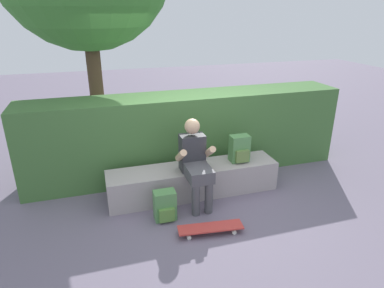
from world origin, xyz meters
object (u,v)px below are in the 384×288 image
at_px(bench_main, 193,180).
at_px(backpack_on_bench, 240,149).
at_px(backpack_on_ground, 165,206).
at_px(skateboard_near_person, 210,228).
at_px(person_skater, 195,161).

xyz_separation_m(bench_main, backpack_on_bench, (0.71, -0.01, 0.41)).
distance_m(backpack_on_bench, backpack_on_ground, 1.42).
distance_m(skateboard_near_person, backpack_on_bench, 1.37).
bearing_deg(backpack_on_ground, person_skater, 30.58).
distance_m(person_skater, skateboard_near_person, 0.94).
bearing_deg(person_skater, backpack_on_ground, -149.42).
distance_m(bench_main, skateboard_near_person, 0.99).
xyz_separation_m(skateboard_near_person, backpack_on_ground, (-0.46, 0.45, 0.12)).
bearing_deg(person_skater, bench_main, 78.93).
height_order(person_skater, backpack_on_bench, person_skater).
xyz_separation_m(bench_main, person_skater, (-0.04, -0.22, 0.42)).
distance_m(person_skater, backpack_on_ground, 0.73).
bearing_deg(bench_main, person_skater, -101.07).
relative_size(bench_main, person_skater, 2.09).
bearing_deg(skateboard_near_person, backpack_on_bench, 50.51).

